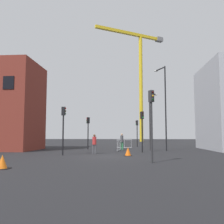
{
  "coord_description": "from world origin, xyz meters",
  "views": [
    {
      "loc": [
        1.73,
        -18.55,
        1.63
      ],
      "look_at": [
        0.0,
        5.2,
        3.86
      ],
      "focal_mm": 39.38,
      "sensor_mm": 36.0,
      "label": 1
    }
  ],
  "objects_px": {
    "streetlamp_tall": "(164,101)",
    "traffic_light_crosswalk": "(142,125)",
    "pedestrian_walking": "(94,142)",
    "pedestrian_waiting": "(122,140)",
    "traffic_light_median": "(152,114)",
    "traffic_cone_on_verge": "(2,162)",
    "traffic_cone_striped": "(128,152)",
    "construction_crane": "(139,70)",
    "traffic_light_corner": "(63,123)",
    "traffic_light_verge": "(88,128)",
    "streetlamp_short": "(151,115)",
    "traffic_light_near": "(137,129)"
  },
  "relations": [
    {
      "from": "construction_crane",
      "to": "streetlamp_short",
      "type": "xyz_separation_m",
      "value": [
        -0.18,
        -34.3,
        -14.27
      ]
    },
    {
      "from": "pedestrian_waiting",
      "to": "traffic_cone_striped",
      "type": "bearing_deg",
      "value": -84.72
    },
    {
      "from": "traffic_light_crosswalk",
      "to": "traffic_cone_striped",
      "type": "xyz_separation_m",
      "value": [
        -1.32,
        -3.94,
        -2.29
      ]
    },
    {
      "from": "streetlamp_short",
      "to": "traffic_light_crosswalk",
      "type": "height_order",
      "value": "streetlamp_short"
    },
    {
      "from": "streetlamp_tall",
      "to": "traffic_cone_striped",
      "type": "bearing_deg",
      "value": -120.38
    },
    {
      "from": "traffic_cone_on_verge",
      "to": "traffic_light_median",
      "type": "bearing_deg",
      "value": 22.62
    },
    {
      "from": "traffic_light_crosswalk",
      "to": "traffic_cone_on_verge",
      "type": "xyz_separation_m",
      "value": [
        -7.31,
        -11.82,
        -2.28
      ]
    },
    {
      "from": "traffic_light_near",
      "to": "traffic_cone_on_verge",
      "type": "xyz_separation_m",
      "value": [
        -7.15,
        -22.89,
        -2.17
      ]
    },
    {
      "from": "streetlamp_short",
      "to": "traffic_cone_on_verge",
      "type": "distance_m",
      "value": 17.52
    },
    {
      "from": "traffic_light_crosswalk",
      "to": "pedestrian_walking",
      "type": "xyz_separation_m",
      "value": [
        -4.26,
        -2.02,
        -1.62
      ]
    },
    {
      "from": "traffic_light_near",
      "to": "traffic_light_verge",
      "type": "xyz_separation_m",
      "value": [
        -5.8,
        -6.53,
        -0.01
      ]
    },
    {
      "from": "construction_crane",
      "to": "traffic_light_median",
      "type": "height_order",
      "value": "construction_crane"
    },
    {
      "from": "traffic_light_near",
      "to": "traffic_cone_striped",
      "type": "relative_size",
      "value": 5.49
    },
    {
      "from": "traffic_light_median",
      "to": "traffic_light_near",
      "type": "distance_m",
      "value": 19.79
    },
    {
      "from": "pedestrian_waiting",
      "to": "traffic_light_median",
      "type": "bearing_deg",
      "value": -80.31
    },
    {
      "from": "streetlamp_tall",
      "to": "pedestrian_walking",
      "type": "bearing_deg",
      "value": -145.89
    },
    {
      "from": "construction_crane",
      "to": "traffic_light_verge",
      "type": "distance_m",
      "value": 37.11
    },
    {
      "from": "traffic_light_corner",
      "to": "streetlamp_short",
      "type": "bearing_deg",
      "value": 41.57
    },
    {
      "from": "traffic_light_corner",
      "to": "traffic_light_verge",
      "type": "xyz_separation_m",
      "value": [
        0.64,
        8.2,
        -0.17
      ]
    },
    {
      "from": "construction_crane",
      "to": "streetlamp_tall",
      "type": "relative_size",
      "value": 3.09
    },
    {
      "from": "traffic_light_median",
      "to": "traffic_light_verge",
      "type": "relative_size",
      "value": 1.17
    },
    {
      "from": "streetlamp_short",
      "to": "traffic_light_verge",
      "type": "distance_m",
      "value": 7.3
    },
    {
      "from": "pedestrian_waiting",
      "to": "traffic_cone_striped",
      "type": "xyz_separation_m",
      "value": [
        0.75,
        -8.12,
        -0.74
      ]
    },
    {
      "from": "traffic_light_corner",
      "to": "traffic_light_verge",
      "type": "bearing_deg",
      "value": 85.56
    },
    {
      "from": "traffic_light_near",
      "to": "traffic_light_crosswalk",
      "type": "bearing_deg",
      "value": -89.17
    },
    {
      "from": "traffic_light_near",
      "to": "traffic_cone_on_verge",
      "type": "height_order",
      "value": "traffic_light_near"
    },
    {
      "from": "streetlamp_tall",
      "to": "construction_crane",
      "type": "bearing_deg",
      "value": 91.98
    },
    {
      "from": "construction_crane",
      "to": "streetlamp_short",
      "type": "bearing_deg",
      "value": -90.3
    },
    {
      "from": "construction_crane",
      "to": "streetlamp_tall",
      "type": "height_order",
      "value": "construction_crane"
    },
    {
      "from": "construction_crane",
      "to": "traffic_light_crosswalk",
      "type": "height_order",
      "value": "construction_crane"
    },
    {
      "from": "traffic_light_crosswalk",
      "to": "traffic_light_median",
      "type": "bearing_deg",
      "value": -89.12
    },
    {
      "from": "traffic_light_corner",
      "to": "traffic_cone_striped",
      "type": "xyz_separation_m",
      "value": [
        5.28,
        -0.27,
        -2.34
      ]
    },
    {
      "from": "streetlamp_tall",
      "to": "traffic_light_crosswalk",
      "type": "height_order",
      "value": "streetlamp_tall"
    },
    {
      "from": "traffic_light_crosswalk",
      "to": "traffic_light_corner",
      "type": "height_order",
      "value": "traffic_light_corner"
    },
    {
      "from": "traffic_light_median",
      "to": "traffic_light_verge",
      "type": "bearing_deg",
      "value": 114.69
    },
    {
      "from": "traffic_light_verge",
      "to": "pedestrian_walking",
      "type": "distance_m",
      "value": 6.94
    },
    {
      "from": "traffic_light_near",
      "to": "pedestrian_waiting",
      "type": "relative_size",
      "value": 2.04
    },
    {
      "from": "pedestrian_waiting",
      "to": "traffic_cone_striped",
      "type": "distance_m",
      "value": 8.19
    },
    {
      "from": "traffic_light_median",
      "to": "traffic_light_near",
      "type": "height_order",
      "value": "traffic_light_median"
    },
    {
      "from": "streetlamp_tall",
      "to": "traffic_light_crosswalk",
      "type": "relative_size",
      "value": 2.31
    },
    {
      "from": "streetlamp_short",
      "to": "traffic_light_near",
      "type": "relative_size",
      "value": 1.71
    },
    {
      "from": "construction_crane",
      "to": "pedestrian_walking",
      "type": "relative_size",
      "value": 16.29
    },
    {
      "from": "pedestrian_walking",
      "to": "pedestrian_waiting",
      "type": "height_order",
      "value": "pedestrian_waiting"
    },
    {
      "from": "streetlamp_short",
      "to": "traffic_light_near",
      "type": "bearing_deg",
      "value": 99.04
    },
    {
      "from": "construction_crane",
      "to": "traffic_cone_striped",
      "type": "height_order",
      "value": "construction_crane"
    },
    {
      "from": "streetlamp_tall",
      "to": "traffic_cone_striped",
      "type": "height_order",
      "value": "streetlamp_tall"
    },
    {
      "from": "construction_crane",
      "to": "traffic_light_near",
      "type": "xyz_separation_m",
      "value": [
        -1.44,
        -26.38,
        -15.54
      ]
    },
    {
      "from": "traffic_cone_on_verge",
      "to": "traffic_cone_striped",
      "type": "distance_m",
      "value": 9.9
    },
    {
      "from": "streetlamp_short",
      "to": "traffic_cone_striped",
      "type": "height_order",
      "value": "streetlamp_short"
    },
    {
      "from": "traffic_light_median",
      "to": "pedestrian_waiting",
      "type": "distance_m",
      "value": 13.21
    }
  ]
}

